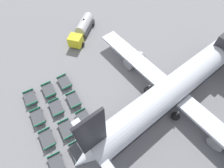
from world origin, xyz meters
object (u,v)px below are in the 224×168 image
at_px(baggage_dolly_row_mid_b_col_a, 65,82).
at_px(baggage_dolly_row_mid_a_col_b, 56,108).
at_px(baggage_dolly_row_mid_a_col_a, 49,90).
at_px(baggage_dolly_row_mid_b_col_c, 84,118).
at_px(baggage_dolly_row_near_col_d, 57,165).
at_px(baggage_dolly_row_near_col_a, 30,98).
at_px(baggage_dolly_row_mid_a_col_d, 78,151).
at_px(baggage_dolly_row_near_col_b, 38,117).
at_px(baggage_dolly_row_mid_a_col_c, 66,129).
at_px(airplane, 177,86).
at_px(baggage_dolly_row_mid_b_col_d, 96,141).
at_px(fuel_tanker_secondary, 83,29).
at_px(baggage_dolly_row_near_col_c, 47,139).
at_px(baggage_dolly_row_mid_b_col_b, 74,100).

bearing_deg(baggage_dolly_row_mid_b_col_a, baggage_dolly_row_mid_a_col_b, -43.59).
xyz_separation_m(baggage_dolly_row_mid_a_col_a, baggage_dolly_row_mid_b_col_c, (7.96, 2.17, 0.00)).
relative_size(baggage_dolly_row_near_col_d, baggage_dolly_row_mid_a_col_a, 1.01).
relative_size(baggage_dolly_row_near_col_a, baggage_dolly_row_mid_b_col_c, 1.01).
relative_size(baggage_dolly_row_mid_a_col_d, baggage_dolly_row_mid_b_col_a, 1.01).
xyz_separation_m(baggage_dolly_row_near_col_b, baggage_dolly_row_mid_a_col_c, (4.33, 2.63, 0.00)).
bearing_deg(baggage_dolly_row_mid_b_col_c, baggage_dolly_row_mid_b_col_a, 174.23).
bearing_deg(baggage_dolly_row_near_col_d, baggage_dolly_row_mid_a_col_a, 159.62).
bearing_deg(baggage_dolly_row_mid_a_col_d, baggage_dolly_row_near_col_b, -163.35).
relative_size(baggage_dolly_row_near_col_b, baggage_dolly_row_mid_a_col_b, 1.00).
height_order(baggage_dolly_row_near_col_a, baggage_dolly_row_mid_b_col_a, same).
distance_m(baggage_dolly_row_near_col_a, baggage_dolly_row_near_col_b, 3.93).
bearing_deg(baggage_dolly_row_mid_a_col_d, baggage_dolly_row_mid_a_col_a, 174.67).
bearing_deg(baggage_dolly_row_mid_a_col_a, baggage_dolly_row_mid_a_col_c, -6.29).
bearing_deg(baggage_dolly_row_mid_b_col_c, airplane, 69.86).
bearing_deg(baggage_dolly_row_mid_b_col_a, baggage_dolly_row_mid_b_col_d, -6.24).
bearing_deg(baggage_dolly_row_mid_b_col_c, baggage_dolly_row_near_col_a, -147.83).
distance_m(baggage_dolly_row_mid_a_col_d, baggage_dolly_row_mid_b_col_c, 4.85).
bearing_deg(baggage_dolly_row_mid_a_col_b, baggage_dolly_row_mid_a_col_d, -4.61).
xyz_separation_m(baggage_dolly_row_near_col_b, baggage_dolly_row_mid_a_col_b, (0.23, 3.04, 0.00)).
relative_size(fuel_tanker_secondary, baggage_dolly_row_mid_a_col_d, 2.45).
distance_m(baggage_dolly_row_mid_a_col_a, baggage_dolly_row_mid_a_col_b, 3.76).
height_order(baggage_dolly_row_near_col_d, baggage_dolly_row_mid_b_col_a, same).
bearing_deg(baggage_dolly_row_mid_b_col_d, baggage_dolly_row_mid_b_col_a, 173.76).
relative_size(baggage_dolly_row_near_col_b, baggage_dolly_row_mid_b_col_c, 1.01).
bearing_deg(baggage_dolly_row_mid_a_col_a, baggage_dolly_row_mid_a_col_b, -6.84).
height_order(baggage_dolly_row_near_col_d, baggage_dolly_row_mid_a_col_d, same).
bearing_deg(airplane, fuel_tanker_secondary, -170.87).
bearing_deg(baggage_dolly_row_mid_a_col_d, baggage_dolly_row_mid_b_col_c, 137.98).
distance_m(fuel_tanker_secondary, baggage_dolly_row_mid_b_col_d, 23.94).
xyz_separation_m(baggage_dolly_row_near_col_b, baggage_dolly_row_mid_a_col_d, (8.07, 2.41, 0.00)).
relative_size(baggage_dolly_row_near_col_a, baggage_dolly_row_mid_b_col_a, 1.01).
distance_m(baggage_dolly_row_near_col_d, baggage_dolly_row_mid_b_col_d, 5.91).
distance_m(baggage_dolly_row_near_col_c, baggage_dolly_row_mid_a_col_d, 4.95).
height_order(baggage_dolly_row_near_col_d, baggage_dolly_row_mid_a_col_c, same).
height_order(baggage_dolly_row_near_col_c, baggage_dolly_row_near_col_d, same).
xyz_separation_m(baggage_dolly_row_near_col_a, baggage_dolly_row_mid_b_col_d, (12.40, 4.77, 0.00)).
bearing_deg(baggage_dolly_row_mid_a_col_b, baggage_dolly_row_mid_b_col_c, 31.73).
height_order(baggage_dolly_row_mid_a_col_c, baggage_dolly_row_mid_a_col_d, same).
xyz_separation_m(baggage_dolly_row_near_col_a, baggage_dolly_row_near_col_b, (3.92, -0.39, 0.00)).
xyz_separation_m(baggage_dolly_row_near_col_a, baggage_dolly_row_mid_a_col_c, (8.25, 2.24, 0.00)).
bearing_deg(baggage_dolly_row_mid_a_col_b, baggage_dolly_row_near_col_b, -94.37).
bearing_deg(airplane, baggage_dolly_row_mid_b_col_c, -110.14).
distance_m(baggage_dolly_row_mid_a_col_d, baggage_dolly_row_mid_b_col_b, 8.20).
distance_m(fuel_tanker_secondary, baggage_dolly_row_near_col_b, 20.58).
bearing_deg(baggage_dolly_row_mid_b_col_a, baggage_dolly_row_mid_a_col_c, -26.47).
height_order(baggage_dolly_row_near_col_a, baggage_dolly_row_mid_b_col_d, same).
bearing_deg(baggage_dolly_row_near_col_b, baggage_dolly_row_mid_a_col_a, 135.05).
height_order(fuel_tanker_secondary, baggage_dolly_row_mid_a_col_d, fuel_tanker_secondary).
distance_m(baggage_dolly_row_near_col_b, baggage_dolly_row_mid_b_col_d, 9.93).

